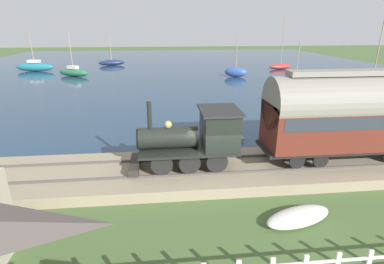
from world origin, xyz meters
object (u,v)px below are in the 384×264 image
(passenger_coach, at_px, (359,112))
(steam_locomotive, at_px, (199,135))
(sailboat_green, at_px, (73,72))
(sailboat_teal, at_px, (35,67))
(rowboat_far_out, at_px, (226,136))
(sailboat_white, at_px, (296,81))
(rowboat_near_shore, at_px, (299,130))
(beached_dinghy, at_px, (298,217))
(sailboat_blue, at_px, (236,72))
(sailboat_red, at_px, (280,66))
(sailboat_gray, at_px, (369,98))
(sailboat_navy, at_px, (112,63))

(passenger_coach, bearing_deg, steam_locomotive, 90.00)
(sailboat_green, relative_size, sailboat_teal, 1.00)
(rowboat_far_out, bearing_deg, sailboat_white, -13.41)
(rowboat_far_out, bearing_deg, steam_locomotive, 175.42)
(rowboat_near_shore, height_order, beached_dinghy, beached_dinghy)
(sailboat_green, bearing_deg, sailboat_blue, -69.72)
(steam_locomotive, height_order, sailboat_green, sailboat_green)
(sailboat_blue, bearing_deg, sailboat_green, 105.35)
(sailboat_green, xyz_separation_m, sailboat_white, (-10.42, -29.52, -0.02))
(sailboat_red, bearing_deg, sailboat_gray, 166.31)
(beached_dinghy, bearing_deg, sailboat_blue, -9.85)
(sailboat_green, distance_m, sailboat_white, 31.30)
(sailboat_red, height_order, sailboat_teal, sailboat_red)
(rowboat_near_shore, distance_m, beached_dinghy, 10.58)
(passenger_coach, bearing_deg, sailboat_navy, 22.32)
(steam_locomotive, distance_m, sailboat_teal, 44.86)
(steam_locomotive, height_order, sailboat_red, sailboat_red)
(sailboat_green, height_order, sailboat_teal, sailboat_green)
(beached_dinghy, bearing_deg, rowboat_far_out, 5.63)
(passenger_coach, relative_size, sailboat_red, 1.09)
(sailboat_navy, bearing_deg, sailboat_red, -116.95)
(sailboat_white, bearing_deg, rowboat_far_out, 119.72)
(passenger_coach, xyz_separation_m, sailboat_blue, (29.87, -1.32, -2.32))
(sailboat_navy, distance_m, beached_dinghy, 51.57)
(rowboat_near_shore, bearing_deg, passenger_coach, 135.27)
(sailboat_red, bearing_deg, beached_dinghy, 147.60)
(sailboat_navy, bearing_deg, beached_dinghy, -175.43)
(steam_locomotive, xyz_separation_m, beached_dinghy, (-4.05, -3.32, -1.96))
(steam_locomotive, height_order, sailboat_teal, sailboat_teal)
(sailboat_red, relative_size, sailboat_gray, 1.05)
(sailboat_green, bearing_deg, rowboat_far_out, -121.21)
(passenger_coach, height_order, rowboat_far_out, passenger_coach)
(sailboat_green, bearing_deg, passenger_coach, -118.11)
(sailboat_red, distance_m, rowboat_near_shore, 33.58)
(steam_locomotive, height_order, rowboat_near_shore, steam_locomotive)
(sailboat_red, xyz_separation_m, rowboat_near_shore, (-31.67, 11.15, -0.31))
(steam_locomotive, height_order, rowboat_far_out, steam_locomotive)
(sailboat_teal, height_order, rowboat_near_shore, sailboat_teal)
(passenger_coach, distance_m, beached_dinghy, 6.73)
(sailboat_red, xyz_separation_m, rowboat_far_out, (-32.38, 16.43, -0.32))
(sailboat_teal, xyz_separation_m, sailboat_gray, (-26.02, -40.24, -0.20))
(steam_locomotive, distance_m, beached_dinghy, 5.59)
(sailboat_white, bearing_deg, rowboat_near_shore, 131.88)
(steam_locomotive, height_order, beached_dinghy, steam_locomotive)
(steam_locomotive, bearing_deg, rowboat_near_shore, -54.18)
(passenger_coach, relative_size, sailboat_white, 1.47)
(sailboat_blue, distance_m, sailboat_red, 12.16)
(sailboat_navy, xyz_separation_m, beached_dinghy, (-49.59, -14.13, -0.32))
(sailboat_blue, xyz_separation_m, sailboat_teal, (9.10, 31.39, 0.04))
(steam_locomotive, xyz_separation_m, sailboat_green, (32.95, 14.50, -1.55))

